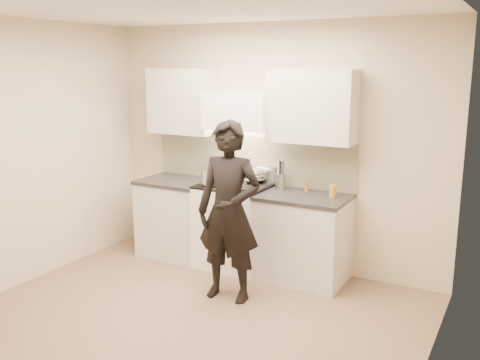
% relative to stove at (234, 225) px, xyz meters
% --- Properties ---
extents(ground_plane, '(4.00, 4.00, 0.00)m').
position_rel_stove_xyz_m(ground_plane, '(0.30, -1.42, -0.47)').
color(ground_plane, '#7D6651').
extents(room_shell, '(4.04, 3.54, 2.70)m').
position_rel_stove_xyz_m(room_shell, '(0.24, -1.05, 1.12)').
color(room_shell, '#C3B399').
rests_on(room_shell, ground).
extents(stove, '(0.76, 0.65, 0.96)m').
position_rel_stove_xyz_m(stove, '(0.00, 0.00, 0.00)').
color(stove, white).
rests_on(stove, ground).
extents(counter_right, '(0.92, 0.67, 0.92)m').
position_rel_stove_xyz_m(counter_right, '(0.83, 0.00, -0.01)').
color(counter_right, silver).
rests_on(counter_right, ground).
extents(counter_left, '(0.82, 0.67, 0.92)m').
position_rel_stove_xyz_m(counter_left, '(-0.78, 0.00, -0.01)').
color(counter_left, silver).
rests_on(counter_left, ground).
extents(wok, '(0.32, 0.39, 0.26)m').
position_rel_stove_xyz_m(wok, '(0.16, 0.14, 0.57)').
color(wok, beige).
rests_on(wok, stove).
extents(stock_pot, '(0.35, 0.30, 0.17)m').
position_rel_stove_xyz_m(stock_pot, '(-0.20, -0.14, 0.57)').
color(stock_pot, beige).
rests_on(stock_pot, stove).
extents(utensil_crock, '(0.12, 0.12, 0.31)m').
position_rel_stove_xyz_m(utensil_crock, '(0.49, 0.16, 0.54)').
color(utensil_crock, '#A4A4A4').
rests_on(utensil_crock, counter_right).
extents(spice_jar, '(0.04, 0.04, 0.09)m').
position_rel_stove_xyz_m(spice_jar, '(0.78, 0.18, 0.49)').
color(spice_jar, orange).
rests_on(spice_jar, counter_right).
extents(oil_glass, '(0.07, 0.07, 0.12)m').
position_rel_stove_xyz_m(oil_glass, '(1.11, 0.08, 0.51)').
color(oil_glass, '#BD7E1F').
rests_on(oil_glass, counter_right).
extents(person, '(0.68, 0.48, 1.75)m').
position_rel_stove_xyz_m(person, '(0.38, -0.78, 0.40)').
color(person, black).
rests_on(person, ground).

